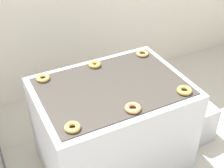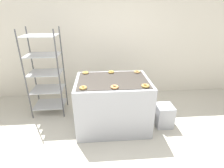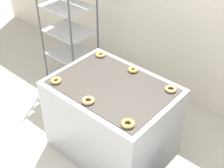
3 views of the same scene
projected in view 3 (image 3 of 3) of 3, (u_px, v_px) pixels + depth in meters
wall_back at (189, 1)px, 3.75m from camera, size 8.00×0.05×2.80m
fryer_machine at (112, 119)px, 3.46m from camera, size 1.28×0.94×0.92m
baking_rack_cart at (69, 31)px, 4.24m from camera, size 0.64×0.50×1.74m
donut_near_left at (56, 81)px, 3.22m from camera, size 0.11×0.11×0.04m
donut_near_center at (88, 100)px, 2.97m from camera, size 0.12×0.12×0.03m
donut_near_right at (128, 124)px, 2.71m from camera, size 0.12×0.12×0.04m
donut_far_left at (101, 54)px, 3.64m from camera, size 0.12×0.12×0.03m
donut_far_center at (133, 70)px, 3.38m from camera, size 0.11×0.11×0.04m
donut_far_right at (171, 89)px, 3.11m from camera, size 0.12×0.12×0.03m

